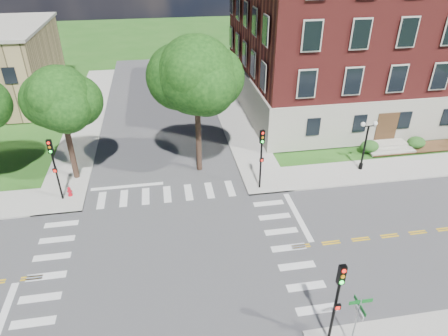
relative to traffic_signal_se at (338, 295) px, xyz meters
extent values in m
plane|color=#235818|center=(-7.06, 6.68, -3.19)|extent=(160.00, 160.00, 0.00)
cube|color=#3D3D3F|center=(-7.06, 6.68, -3.18)|extent=(90.00, 12.00, 0.01)
cube|color=#3D3D3F|center=(-7.06, 6.68, -3.18)|extent=(12.00, 90.00, 0.01)
cube|color=#9E9B93|center=(15.94, 14.43, -3.13)|extent=(34.00, 3.50, 0.12)
cube|color=#9E9B93|center=(0.69, 29.68, -3.13)|extent=(3.50, 34.00, 0.12)
cube|color=#9E9B93|center=(-14.81, 29.68, -3.13)|extent=(3.50, 34.00, 0.12)
cube|color=silver|center=(1.74, 9.68, -3.19)|extent=(0.40, 5.50, 0.00)
cube|color=#B0AB9B|center=(16.94, 28.68, -0.97)|extent=(30.00, 20.00, 4.20)
cube|color=maroon|center=(16.94, 28.68, 7.03)|extent=(29.55, 19.70, 11.80)
cube|color=#472D19|center=(12.94, 18.64, -1.37)|extent=(2.00, 0.10, 2.80)
cylinder|color=black|center=(-14.08, 17.43, -0.95)|extent=(0.44, 0.44, 4.23)
sphere|color=black|center=(-14.08, 17.43, 3.54)|extent=(4.74, 4.74, 4.74)
cylinder|color=black|center=(-4.25, 17.05, -0.58)|extent=(0.44, 0.44, 4.98)
sphere|color=black|center=(-4.25, 17.05, 4.84)|extent=(5.86, 5.86, 5.86)
cylinder|color=black|center=(0.00, 0.02, -1.17)|extent=(0.14, 0.14, 3.80)
cube|color=black|center=(0.00, 0.02, 1.23)|extent=(0.32, 0.23, 1.00)
cylinder|color=red|center=(0.00, -0.11, 1.56)|extent=(0.18, 0.05, 0.18)
cylinder|color=orange|center=(0.00, -0.11, 1.23)|extent=(0.18, 0.05, 0.18)
cylinder|color=#19E533|center=(0.00, -0.11, 0.90)|extent=(0.18, 0.05, 0.18)
cube|color=black|center=(0.00, -0.16, -0.57)|extent=(0.30, 0.13, 0.30)
cylinder|color=black|center=(-0.03, 13.52, -1.17)|extent=(0.14, 0.14, 3.80)
cube|color=black|center=(-0.03, 13.52, 1.23)|extent=(0.37, 0.30, 1.00)
cylinder|color=red|center=(-0.03, 13.39, 1.56)|extent=(0.19, 0.10, 0.18)
cylinder|color=orange|center=(-0.03, 13.39, 1.23)|extent=(0.19, 0.10, 0.18)
cylinder|color=#19E533|center=(-0.03, 13.39, 0.90)|extent=(0.19, 0.10, 0.18)
cube|color=black|center=(-0.03, 13.34, -0.57)|extent=(0.32, 0.20, 0.30)
cylinder|color=black|center=(-14.66, 14.47, -1.17)|extent=(0.14, 0.14, 3.80)
cube|color=black|center=(-14.66, 14.47, 1.23)|extent=(0.35, 0.27, 1.00)
cylinder|color=red|center=(-14.66, 14.34, 1.56)|extent=(0.19, 0.08, 0.18)
cylinder|color=orange|center=(-14.66, 14.34, 1.23)|extent=(0.19, 0.08, 0.18)
cylinder|color=#19E533|center=(-14.66, 14.34, 0.90)|extent=(0.19, 0.08, 0.18)
cube|color=black|center=(-14.66, 14.29, -0.57)|extent=(0.31, 0.16, 0.30)
cylinder|color=black|center=(8.87, 14.84, -2.82)|extent=(0.32, 0.32, 0.50)
cylinder|color=black|center=(8.87, 14.84, -1.17)|extent=(0.16, 0.16, 3.80)
cube|color=black|center=(8.87, 14.84, 0.78)|extent=(1.00, 0.06, 0.06)
sphere|color=white|center=(8.37, 14.84, 0.98)|extent=(0.36, 0.36, 0.36)
sphere|color=white|center=(9.37, 14.84, 0.98)|extent=(0.36, 0.36, 0.36)
cylinder|color=gray|center=(0.89, -0.46, -1.52)|extent=(0.07, 0.07, 3.10)
cube|color=#0C631D|center=(0.89, -0.46, -0.07)|extent=(1.10, 0.03, 0.20)
cube|color=#0C631D|center=(0.89, -0.46, -0.32)|extent=(0.03, 1.10, 0.20)
cube|color=silver|center=(0.94, -0.46, -0.77)|extent=(0.03, 0.75, 0.25)
cylinder|color=red|center=(-14.16, 14.76, -3.02)|extent=(0.32, 0.32, 0.10)
cylinder|color=red|center=(-14.16, 14.76, -2.77)|extent=(0.22, 0.22, 0.60)
sphere|color=red|center=(-14.16, 14.76, -2.44)|extent=(0.24, 0.24, 0.24)
cylinder|color=red|center=(-14.16, 14.76, -2.69)|extent=(0.35, 0.12, 0.12)
cylinder|color=red|center=(-14.16, 14.76, -2.69)|extent=(0.12, 0.35, 0.12)
camera|label=1|loc=(-6.98, -11.27, 13.76)|focal=32.00mm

